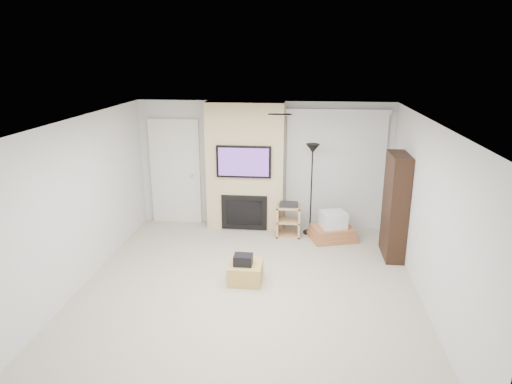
# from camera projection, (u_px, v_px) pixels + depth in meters

# --- Properties ---
(floor) EXTENTS (5.00, 5.50, 0.00)m
(floor) POSITION_uv_depth(u_px,v_px,m) (248.00, 289.00, 6.82)
(floor) COLOR #B4A995
(floor) RESTS_ON ground
(ceiling) EXTENTS (5.00, 5.50, 0.00)m
(ceiling) POSITION_uv_depth(u_px,v_px,m) (247.00, 122.00, 6.09)
(ceiling) COLOR white
(ceiling) RESTS_ON wall_back
(wall_back) EXTENTS (5.00, 0.00, 2.50)m
(wall_back) POSITION_uv_depth(u_px,v_px,m) (264.00, 165.00, 9.07)
(wall_back) COLOR silver
(wall_back) RESTS_ON ground
(wall_front) EXTENTS (5.00, 0.00, 2.50)m
(wall_front) POSITION_uv_depth(u_px,v_px,m) (208.00, 317.00, 3.84)
(wall_front) COLOR silver
(wall_front) RESTS_ON ground
(wall_left) EXTENTS (0.00, 5.50, 2.50)m
(wall_left) POSITION_uv_depth(u_px,v_px,m) (79.00, 204.00, 6.69)
(wall_left) COLOR silver
(wall_left) RESTS_ON ground
(wall_right) EXTENTS (0.00, 5.50, 2.50)m
(wall_right) POSITION_uv_depth(u_px,v_px,m) (429.00, 216.00, 6.21)
(wall_right) COLOR silver
(wall_right) RESTS_ON ground
(hvac_vent) EXTENTS (0.35, 0.18, 0.01)m
(hvac_vent) POSITION_uv_depth(u_px,v_px,m) (280.00, 114.00, 6.81)
(hvac_vent) COLOR silver
(hvac_vent) RESTS_ON ceiling
(ottoman) EXTENTS (0.51, 0.51, 0.30)m
(ottoman) POSITION_uv_depth(u_px,v_px,m) (246.00, 272.00, 7.00)
(ottoman) COLOR tan
(ottoman) RESTS_ON floor
(black_bag) EXTENTS (0.28, 0.22, 0.16)m
(black_bag) POSITION_uv_depth(u_px,v_px,m) (243.00, 260.00, 6.90)
(black_bag) COLOR black
(black_bag) RESTS_ON ottoman
(fireplace_wall) EXTENTS (1.50, 0.47, 2.50)m
(fireplace_wall) POSITION_uv_depth(u_px,v_px,m) (245.00, 167.00, 8.91)
(fireplace_wall) COLOR #D1BB86
(fireplace_wall) RESTS_ON floor
(entry_door) EXTENTS (1.02, 0.11, 2.14)m
(entry_door) POSITION_uv_depth(u_px,v_px,m) (176.00, 172.00, 9.27)
(entry_door) COLOR silver
(entry_door) RESTS_ON floor
(vertical_blinds) EXTENTS (1.98, 0.10, 2.37)m
(vertical_blinds) POSITION_uv_depth(u_px,v_px,m) (335.00, 166.00, 8.88)
(vertical_blinds) COLOR silver
(vertical_blinds) RESTS_ON floor
(floor_lamp) EXTENTS (0.26, 0.26, 1.77)m
(floor_lamp) POSITION_uv_depth(u_px,v_px,m) (312.00, 164.00, 8.53)
(floor_lamp) COLOR black
(floor_lamp) RESTS_ON floor
(av_stand) EXTENTS (0.45, 0.38, 0.66)m
(av_stand) POSITION_uv_depth(u_px,v_px,m) (288.00, 218.00, 8.72)
(av_stand) COLOR tan
(av_stand) RESTS_ON floor
(box_stack) EXTENTS (0.96, 0.83, 0.54)m
(box_stack) POSITION_uv_depth(u_px,v_px,m) (333.00, 229.00, 8.58)
(box_stack) COLOR #A6693F
(box_stack) RESTS_ON floor
(bookshelf) EXTENTS (0.30, 0.80, 1.80)m
(bookshelf) POSITION_uv_depth(u_px,v_px,m) (395.00, 206.00, 7.69)
(bookshelf) COLOR black
(bookshelf) RESTS_ON floor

